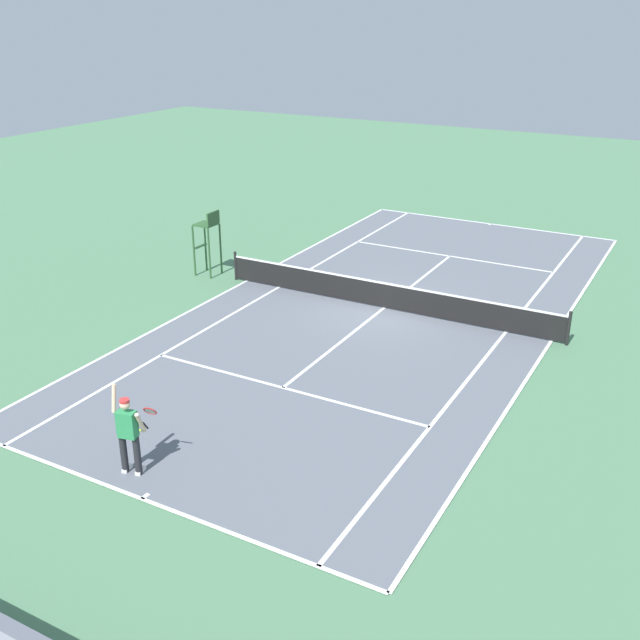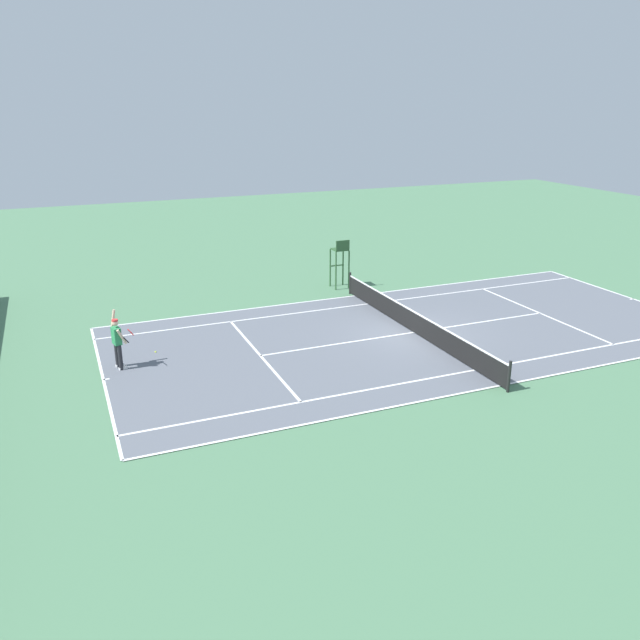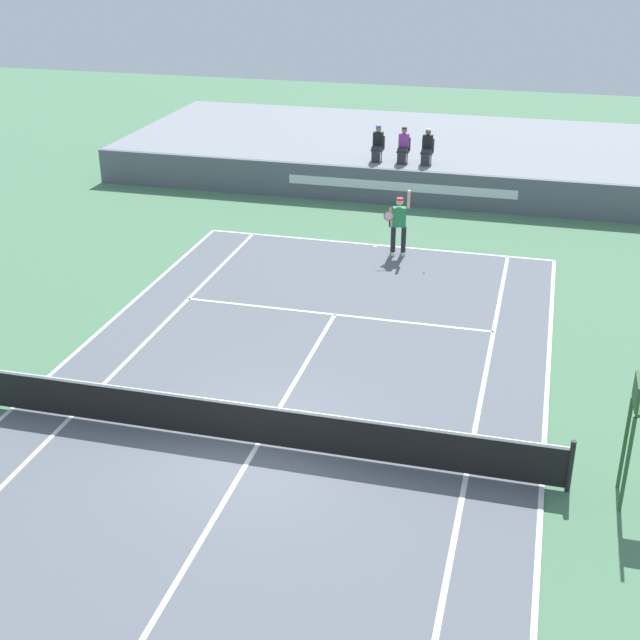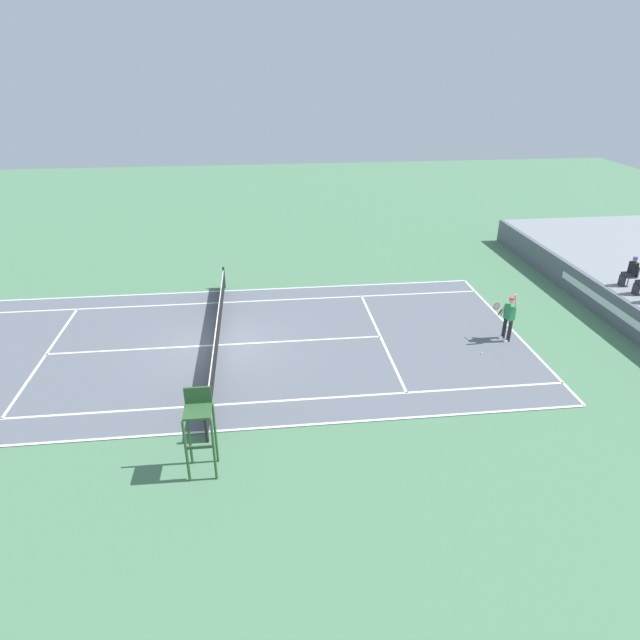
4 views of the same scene
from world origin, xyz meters
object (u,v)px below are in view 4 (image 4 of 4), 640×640
object	(u,v)px
tennis_player	(508,317)
umpire_chair	(199,422)
spectator_seated_0	(630,272)
tennis_ball	(481,353)

from	to	relation	value
tennis_player	umpire_chair	distance (m)	12.91
spectator_seated_0	umpire_chair	distance (m)	19.17
umpire_chair	tennis_ball	bearing A→B (deg)	118.16
tennis_player	umpire_chair	bearing A→B (deg)	-60.69
tennis_ball	tennis_player	bearing A→B (deg)	126.84
tennis_ball	umpire_chair	xyz separation A→B (m)	(5.29, -9.88, 1.52)
tennis_player	spectator_seated_0	bearing A→B (deg)	107.26
umpire_chair	tennis_player	bearing A→B (deg)	119.31
tennis_player	tennis_ball	bearing A→B (deg)	-53.16
tennis_ball	umpire_chair	size ratio (longest dim) A/B	0.03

